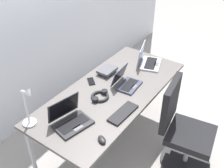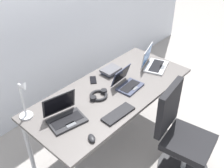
# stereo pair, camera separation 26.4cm
# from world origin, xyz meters

# --- Properties ---
(ground_plane) EXTENTS (12.00, 12.00, 0.00)m
(ground_plane) POSITION_xyz_m (0.00, 0.00, 0.00)
(ground_plane) COLOR gray
(wall_back) EXTENTS (6.00, 0.13, 2.60)m
(wall_back) POSITION_xyz_m (-0.00, 1.10, 1.30)
(wall_back) COLOR silver
(wall_back) RESTS_ON ground_plane
(desk) EXTENTS (1.80, 0.80, 0.74)m
(desk) POSITION_xyz_m (0.00, 0.00, 0.68)
(desk) COLOR #595451
(desk) RESTS_ON ground_plane
(desk_lamp) EXTENTS (0.12, 0.18, 0.40)m
(desk_lamp) POSITION_xyz_m (-0.80, 0.28, 0.94)
(desk_lamp) COLOR silver
(desk_lamp) RESTS_ON desk
(laptop_center) EXTENTS (0.38, 0.34, 0.23)m
(laptop_center) POSITION_xyz_m (0.66, -0.05, 0.79)
(laptop_center) COLOR #B7BABC
(laptop_center) RESTS_ON desk
(laptop_near_lamp) EXTENTS (0.28, 0.26, 0.20)m
(laptop_near_lamp) POSITION_xyz_m (0.16, -0.07, 0.78)
(laptop_near_lamp) COLOR #33384C
(laptop_near_lamp) RESTS_ON desk
(laptop_front_right) EXTENTS (0.36, 0.31, 0.23)m
(laptop_front_right) POSITION_xyz_m (-0.59, 0.02, 0.79)
(laptop_front_right) COLOR #232326
(laptop_front_right) RESTS_ON desk
(external_keyboard) EXTENTS (0.34, 0.14, 0.02)m
(external_keyboard) POSITION_xyz_m (-0.23, -0.29, 0.75)
(external_keyboard) COLOR black
(external_keyboard) RESTS_ON desk
(computer_mouse) EXTENTS (0.09, 0.11, 0.03)m
(computer_mouse) POSITION_xyz_m (-0.61, -0.32, 0.76)
(computer_mouse) COLOR black
(computer_mouse) RESTS_ON desk
(cell_phone) EXTENTS (0.14, 0.15, 0.01)m
(cell_phone) POSITION_xyz_m (0.00, 0.27, 0.74)
(cell_phone) COLOR black
(cell_phone) RESTS_ON desk
(headphones) EXTENTS (0.21, 0.18, 0.04)m
(headphones) POSITION_xyz_m (-0.16, 0.03, 0.76)
(headphones) COLOR black
(headphones) RESTS_ON desk
(book_stack) EXTENTS (0.21, 0.16, 0.06)m
(book_stack) POSITION_xyz_m (0.24, 0.23, 0.77)
(book_stack) COLOR navy
(book_stack) RESTS_ON desk
(office_chair) EXTENTS (0.52, 0.57, 0.97)m
(office_chair) POSITION_xyz_m (0.18, -0.74, 0.40)
(office_chair) COLOR black
(office_chair) RESTS_ON ground_plane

